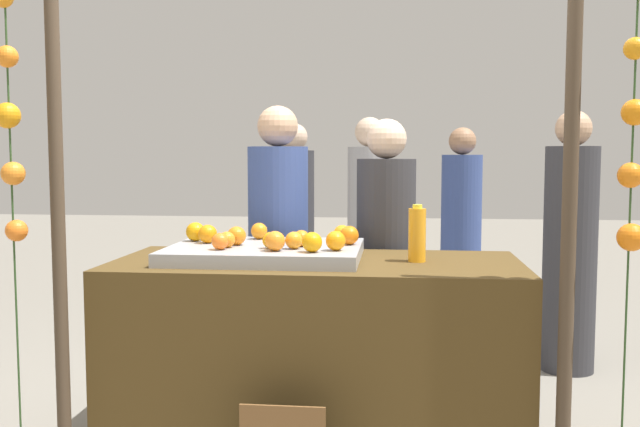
% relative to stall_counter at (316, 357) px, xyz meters
% --- Properties ---
extents(stall_counter, '(1.83, 0.80, 0.89)m').
position_rel_stall_counter_xyz_m(stall_counter, '(0.00, 0.00, 0.00)').
color(stall_counter, '#4C3819').
rests_on(stall_counter, ground_plane).
extents(orange_tray, '(0.87, 0.67, 0.06)m').
position_rel_stall_counter_xyz_m(orange_tray, '(-0.24, 0.04, 0.48)').
color(orange_tray, '#9EA0A5').
rests_on(orange_tray, stall_counter).
extents(orange_0, '(0.07, 0.07, 0.07)m').
position_rel_stall_counter_xyz_m(orange_0, '(-0.20, -0.06, 0.54)').
color(orange_0, orange).
rests_on(orange_0, orange_tray).
extents(orange_1, '(0.09, 0.09, 0.09)m').
position_rel_stall_counter_xyz_m(orange_1, '(-0.37, 0.03, 0.55)').
color(orange_1, orange).
rests_on(orange_1, orange_tray).
extents(orange_2, '(0.08, 0.08, 0.08)m').
position_rel_stall_counter_xyz_m(orange_2, '(-0.09, -0.07, 0.54)').
color(orange_2, orange).
rests_on(orange_2, orange_tray).
extents(orange_3, '(0.07, 0.07, 0.07)m').
position_rel_stall_counter_xyz_m(orange_3, '(-0.40, -0.06, 0.54)').
color(orange_3, orange).
rests_on(orange_3, orange_tray).
extents(orange_4, '(0.09, 0.09, 0.09)m').
position_rel_stall_counter_xyz_m(orange_4, '(0.14, 0.10, 0.55)').
color(orange_4, orange).
rests_on(orange_4, orange_tray).
extents(orange_5, '(0.09, 0.09, 0.09)m').
position_rel_stall_counter_xyz_m(orange_5, '(0.00, -0.16, 0.55)').
color(orange_5, orange).
rests_on(orange_5, orange_tray).
extents(orange_6, '(0.08, 0.08, 0.08)m').
position_rel_stall_counter_xyz_m(orange_6, '(-0.07, 0.01, 0.54)').
color(orange_6, orange).
rests_on(orange_6, orange_tray).
extents(orange_7, '(0.09, 0.09, 0.09)m').
position_rel_stall_counter_xyz_m(orange_7, '(-0.16, -0.14, 0.55)').
color(orange_7, orange).
rests_on(orange_7, orange_tray).
extents(orange_8, '(0.09, 0.09, 0.09)m').
position_rel_stall_counter_xyz_m(orange_8, '(-0.60, 0.16, 0.55)').
color(orange_8, orange).
rests_on(orange_8, orange_tray).
extents(orange_9, '(0.07, 0.07, 0.07)m').
position_rel_stall_counter_xyz_m(orange_9, '(-0.41, -0.13, 0.54)').
color(orange_9, orange).
rests_on(orange_9, orange_tray).
extents(orange_10, '(0.08, 0.08, 0.08)m').
position_rel_stall_counter_xyz_m(orange_10, '(0.10, 0.23, 0.54)').
color(orange_10, orange).
rests_on(orange_10, orange_tray).
extents(orange_11, '(0.09, 0.09, 0.09)m').
position_rel_stall_counter_xyz_m(orange_11, '(-0.52, 0.09, 0.55)').
color(orange_11, orange).
rests_on(orange_11, orange_tray).
extents(orange_12, '(0.08, 0.08, 0.08)m').
position_rel_stall_counter_xyz_m(orange_12, '(-0.31, 0.27, 0.55)').
color(orange_12, orange).
rests_on(orange_12, orange_tray).
extents(orange_13, '(0.09, 0.09, 0.09)m').
position_rel_stall_counter_xyz_m(orange_13, '(0.10, -0.10, 0.55)').
color(orange_13, orange).
rests_on(orange_13, orange_tray).
extents(juice_bottle, '(0.08, 0.08, 0.26)m').
position_rel_stall_counter_xyz_m(juice_bottle, '(0.45, 0.01, 0.57)').
color(juice_bottle, orange).
rests_on(juice_bottle, stall_counter).
extents(vendor_left, '(0.33, 0.33, 1.63)m').
position_rel_stall_counter_xyz_m(vendor_left, '(-0.28, 0.65, 0.31)').
color(vendor_left, '#384C8C').
rests_on(vendor_left, ground_plane).
extents(vendor_right, '(0.31, 0.31, 1.55)m').
position_rel_stall_counter_xyz_m(vendor_right, '(0.30, 0.60, 0.28)').
color(vendor_right, '#333338').
rests_on(vendor_right, ground_plane).
extents(crowd_person_0, '(0.32, 0.32, 1.62)m').
position_rel_stall_counter_xyz_m(crowd_person_0, '(-0.47, 2.56, 0.31)').
color(crowd_person_0, '#333338').
rests_on(crowd_person_0, ground_plane).
extents(crowd_person_1, '(0.32, 0.32, 1.58)m').
position_rel_stall_counter_xyz_m(crowd_person_1, '(0.86, 2.48, 0.29)').
color(crowd_person_1, '#384C8C').
rests_on(crowd_person_1, ground_plane).
extents(crowd_person_2, '(0.33, 0.33, 1.64)m').
position_rel_stall_counter_xyz_m(crowd_person_2, '(0.15, 2.19, 0.32)').
color(crowd_person_2, '#99999E').
rests_on(crowd_person_2, ground_plane).
extents(crowd_person_3, '(0.33, 0.33, 1.64)m').
position_rel_stall_counter_xyz_m(crowd_person_3, '(1.44, 1.40, 0.32)').
color(crowd_person_3, '#333338').
rests_on(crowd_person_3, ground_plane).
extents(canopy_post_left, '(0.06, 0.06, 2.23)m').
position_rel_stall_counter_xyz_m(canopy_post_left, '(-0.99, -0.44, 0.67)').
color(canopy_post_left, '#473828').
rests_on(canopy_post_left, ground_plane).
extents(canopy_post_right, '(0.06, 0.06, 2.23)m').
position_rel_stall_counter_xyz_m(canopy_post_right, '(0.99, -0.44, 0.67)').
color(canopy_post_right, '#473828').
rests_on(canopy_post_right, ground_plane).
extents(garland_strand_left, '(0.11, 0.11, 2.08)m').
position_rel_stall_counter_xyz_m(garland_strand_left, '(-1.17, -0.47, 1.03)').
color(garland_strand_left, '#2D4C23').
rests_on(garland_strand_left, ground_plane).
extents(garland_strand_right, '(0.11, 0.10, 2.08)m').
position_rel_stall_counter_xyz_m(garland_strand_right, '(1.21, -0.44, 1.03)').
color(garland_strand_right, '#2D4C23').
rests_on(garland_strand_right, ground_plane).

